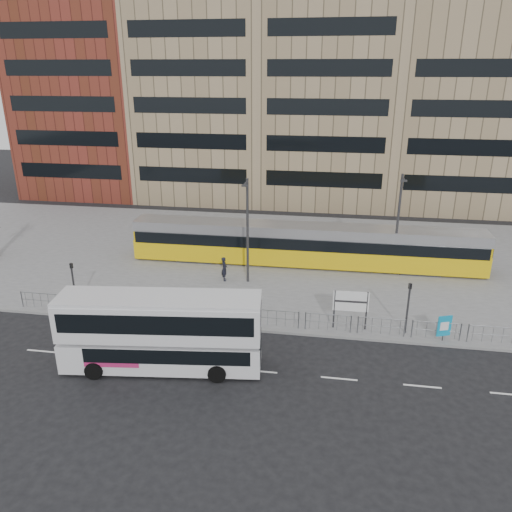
# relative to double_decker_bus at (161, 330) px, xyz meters

# --- Properties ---
(ground) EXTENTS (120.00, 120.00, 0.00)m
(ground) POSITION_rel_double_decker_bus_xyz_m (2.97, 4.41, -2.17)
(ground) COLOR black
(ground) RESTS_ON ground
(plaza) EXTENTS (64.00, 24.00, 0.15)m
(plaza) POSITION_rel_double_decker_bus_xyz_m (2.97, 16.41, -2.10)
(plaza) COLOR slate
(plaza) RESTS_ON ground
(kerb) EXTENTS (64.00, 0.25, 0.17)m
(kerb) POSITION_rel_double_decker_bus_xyz_m (2.97, 4.46, -2.10)
(kerb) COLOR gray
(kerb) RESTS_ON ground
(building_row) EXTENTS (70.40, 18.40, 31.20)m
(building_row) POSITION_rel_double_decker_bus_xyz_m (4.51, 38.68, 10.74)
(building_row) COLOR maroon
(building_row) RESTS_ON ground
(pedestrian_barrier) EXTENTS (32.07, 0.07, 1.10)m
(pedestrian_barrier) POSITION_rel_double_decker_bus_xyz_m (4.97, 4.91, -1.19)
(pedestrian_barrier) COLOR gray
(pedestrian_barrier) RESTS_ON plaza
(road_markings) EXTENTS (62.00, 0.12, 0.01)m
(road_markings) POSITION_rel_double_decker_bus_xyz_m (3.97, 0.41, -2.17)
(road_markings) COLOR white
(road_markings) RESTS_ON ground
(double_decker_bus) EXTENTS (10.24, 3.47, 4.02)m
(double_decker_bus) POSITION_rel_double_decker_bus_xyz_m (0.00, 0.00, 0.00)
(double_decker_bus) COLOR silver
(double_decker_bus) RESTS_ON ground
(tram) EXTENTS (26.68, 2.79, 3.14)m
(tram) POSITION_rel_double_decker_bus_xyz_m (6.18, 15.21, -0.44)
(tram) COLOR #DFB60C
(tram) RESTS_ON plaza
(station_sign) EXTENTS (2.05, 0.15, 2.35)m
(station_sign) POSITION_rel_double_decker_bus_xyz_m (9.50, 5.42, -0.39)
(station_sign) COLOR #2D2D30
(station_sign) RESTS_ON plaza
(ad_panel) EXTENTS (0.79, 0.34, 1.54)m
(ad_panel) POSITION_rel_double_decker_bus_xyz_m (14.65, 4.81, -1.12)
(ad_panel) COLOR #2D2D30
(ad_panel) RESTS_ON plaza
(pedestrian) EXTENTS (0.59, 0.74, 1.77)m
(pedestrian) POSITION_rel_double_decker_bus_xyz_m (0.76, 11.12, -1.14)
(pedestrian) COLOR black
(pedestrian) RESTS_ON plaza
(traffic_light_west) EXTENTS (0.22, 0.24, 3.10)m
(traffic_light_west) POSITION_rel_double_decker_bus_xyz_m (-7.52, 5.22, -0.05)
(traffic_light_west) COLOR #2D2D30
(traffic_light_west) RESTS_ON plaza
(traffic_light_east) EXTENTS (0.23, 0.25, 3.10)m
(traffic_light_east) POSITION_rel_double_decker_bus_xyz_m (12.68, 5.39, -0.05)
(traffic_light_east) COLOR #2D2D30
(traffic_light_east) RESTS_ON plaza
(lamp_post_west) EXTENTS (0.45, 1.04, 7.44)m
(lamp_post_west) POSITION_rel_double_decker_bus_xyz_m (2.44, 11.11, 2.07)
(lamp_post_west) COLOR #2D2D30
(lamp_post_west) RESTS_ON plaza
(lamp_post_east) EXTENTS (0.45, 1.04, 7.45)m
(lamp_post_east) POSITION_rel_double_decker_bus_xyz_m (12.79, 14.29, 2.07)
(lamp_post_east) COLOR #2D2D30
(lamp_post_east) RESTS_ON plaza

